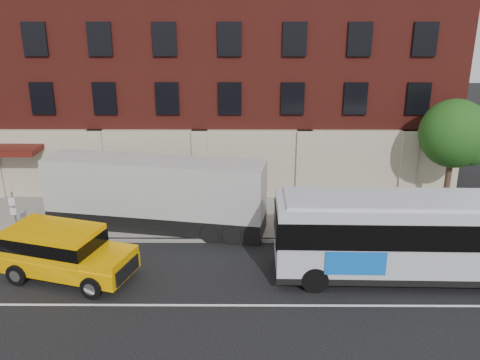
{
  "coord_description": "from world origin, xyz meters",
  "views": [
    {
      "loc": [
        2.46,
        -16.03,
        10.79
      ],
      "look_at": [
        2.35,
        5.5,
        3.35
      ],
      "focal_mm": 37.56,
      "sensor_mm": 36.0,
      "label": 1
    }
  ],
  "objects_px": {
    "street_tree": "(455,136)",
    "city_bus": "(436,235)",
    "yellow_suv": "(62,250)",
    "shipping_container": "(155,195)",
    "sign_pole": "(14,212)"
  },
  "relations": [
    {
      "from": "street_tree",
      "to": "yellow_suv",
      "type": "xyz_separation_m",
      "value": [
        -18.56,
        -6.84,
        -3.15
      ]
    },
    {
      "from": "sign_pole",
      "to": "yellow_suv",
      "type": "xyz_separation_m",
      "value": [
        3.48,
        -3.5,
        -0.2
      ]
    },
    {
      "from": "street_tree",
      "to": "shipping_container",
      "type": "distance_m",
      "value": 15.81
    },
    {
      "from": "street_tree",
      "to": "city_bus",
      "type": "bearing_deg",
      "value": -114.9
    },
    {
      "from": "street_tree",
      "to": "city_bus",
      "type": "xyz_separation_m",
      "value": [
        -3.17,
        -6.83,
        -2.42
      ]
    },
    {
      "from": "yellow_suv",
      "to": "shipping_container",
      "type": "bearing_deg",
      "value": 57.65
    },
    {
      "from": "sign_pole",
      "to": "shipping_container",
      "type": "relative_size",
      "value": 0.22
    },
    {
      "from": "city_bus",
      "to": "shipping_container",
      "type": "relative_size",
      "value": 1.17
    },
    {
      "from": "sign_pole",
      "to": "shipping_container",
      "type": "distance_m",
      "value": 6.72
    },
    {
      "from": "city_bus",
      "to": "shipping_container",
      "type": "distance_m",
      "value": 13.23
    },
    {
      "from": "city_bus",
      "to": "shipping_container",
      "type": "xyz_separation_m",
      "value": [
        -12.3,
        4.87,
        -0.16
      ]
    },
    {
      "from": "street_tree",
      "to": "shipping_container",
      "type": "relative_size",
      "value": 0.55
    },
    {
      "from": "city_bus",
      "to": "street_tree",
      "type": "bearing_deg",
      "value": 65.1
    },
    {
      "from": "city_bus",
      "to": "yellow_suv",
      "type": "distance_m",
      "value": 15.4
    },
    {
      "from": "street_tree",
      "to": "shipping_container",
      "type": "bearing_deg",
      "value": -172.75
    }
  ]
}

